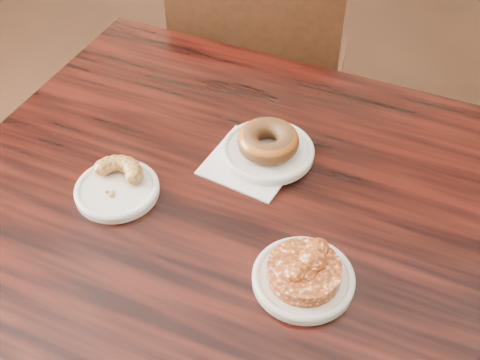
% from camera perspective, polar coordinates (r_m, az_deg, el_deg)
% --- Properties ---
extents(cafe_table, '(1.21, 1.21, 0.75)m').
position_cam_1_polar(cafe_table, '(1.32, -1.81, -14.71)').
color(cafe_table, black).
rests_on(cafe_table, floor).
extents(chair_far, '(0.51, 0.51, 0.90)m').
position_cam_1_polar(chair_far, '(1.85, 2.49, 10.05)').
color(chair_far, black).
rests_on(chair_far, floor).
extents(napkin, '(0.19, 0.19, 0.00)m').
position_cam_1_polar(napkin, '(1.11, 1.07, 1.70)').
color(napkin, white).
rests_on(napkin, cafe_table).
extents(plate_donut, '(0.17, 0.17, 0.01)m').
position_cam_1_polar(plate_donut, '(1.12, 2.64, 2.74)').
color(plate_donut, white).
rests_on(plate_donut, napkin).
extents(plate_cruller, '(0.15, 0.15, 0.01)m').
position_cam_1_polar(plate_cruller, '(1.07, -11.57, -0.95)').
color(plate_cruller, white).
rests_on(plate_cruller, cafe_table).
extents(plate_fritter, '(0.16, 0.16, 0.01)m').
position_cam_1_polar(plate_fritter, '(0.93, 6.02, -9.30)').
color(plate_fritter, silver).
rests_on(plate_fritter, cafe_table).
extents(glazed_donut, '(0.11, 0.11, 0.04)m').
position_cam_1_polar(glazed_donut, '(1.10, 2.68, 3.74)').
color(glazed_donut, '#9C3E16').
rests_on(glazed_donut, plate_donut).
extents(apple_fritter, '(0.15, 0.15, 0.04)m').
position_cam_1_polar(apple_fritter, '(0.91, 6.14, -8.41)').
color(apple_fritter, '#481D07').
rests_on(apple_fritter, plate_fritter).
extents(cruller_fragment, '(0.11, 0.11, 0.03)m').
position_cam_1_polar(cruller_fragment, '(1.06, -11.73, -0.17)').
color(cruller_fragment, '#5A3212').
rests_on(cruller_fragment, plate_cruller).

